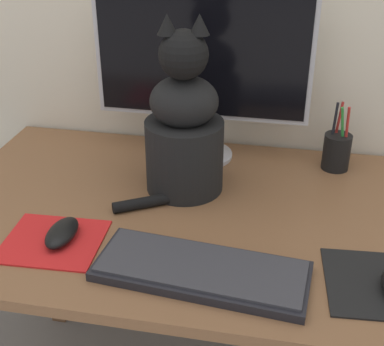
{
  "coord_description": "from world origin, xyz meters",
  "views": [
    {
      "loc": [
        0.23,
        -1.02,
        1.41
      ],
      "look_at": [
        0.04,
        -0.07,
        0.87
      ],
      "focal_mm": 50.0,
      "sensor_mm": 36.0,
      "label": 1
    }
  ],
  "objects": [
    {
      "name": "cat",
      "position": [
        -0.01,
        0.09,
        0.9
      ],
      "size": [
        0.25,
        0.27,
        0.42
      ],
      "rotation": [
        0.0,
        0.0,
        0.18
      ],
      "color": "black",
      "rests_on": "desk"
    },
    {
      "name": "monitor",
      "position": [
        -0.0,
        0.27,
        1.0
      ],
      "size": [
        0.55,
        0.17,
        0.46
      ],
      "color": "#B2B2B7",
      "rests_on": "desk"
    },
    {
      "name": "pen_cup",
      "position": [
        0.36,
        0.27,
        0.79
      ],
      "size": [
        0.07,
        0.07,
        0.18
      ],
      "color": "black",
      "rests_on": "desk"
    },
    {
      "name": "desk",
      "position": [
        0.0,
        0.0,
        0.63
      ],
      "size": [
        1.13,
        0.73,
        0.74
      ],
      "color": "brown",
      "rests_on": "ground_plane"
    },
    {
      "name": "mousepad_left",
      "position": [
        -0.23,
        -0.18,
        0.74
      ],
      "size": [
        0.21,
        0.19,
        0.0
      ],
      "rotation": [
        0.0,
        0.0,
        0.05
      ],
      "color": "red",
      "rests_on": "desk"
    },
    {
      "name": "keyboard",
      "position": [
        0.09,
        -0.23,
        0.75
      ],
      "size": [
        0.42,
        0.19,
        0.02
      ],
      "rotation": [
        0.0,
        0.0,
        -0.09
      ],
      "color": "black",
      "rests_on": "desk"
    },
    {
      "name": "computer_mouse_left",
      "position": [
        -0.22,
        -0.17,
        0.76
      ],
      "size": [
        0.06,
        0.11,
        0.03
      ],
      "color": "black",
      "rests_on": "mousepad_left"
    }
  ]
}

